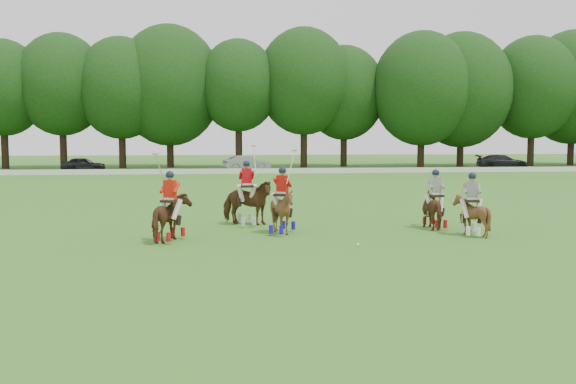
{
  "coord_description": "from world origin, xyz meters",
  "views": [
    {
      "loc": [
        -2.27,
        -17.04,
        3.3
      ],
      "look_at": [
        0.1,
        4.2,
        1.4
      ],
      "focal_mm": 40.0,
      "sensor_mm": 36.0,
      "label": 1
    }
  ],
  "objects": [
    {
      "name": "ground",
      "position": [
        0.0,
        0.0,
        0.0
      ],
      "size": [
        180.0,
        180.0,
        0.0
      ],
      "primitive_type": "plane",
      "color": "#386D1F",
      "rests_on": "ground"
    },
    {
      "name": "tree_line",
      "position": [
        0.26,
        48.05,
        8.23
      ],
      "size": [
        117.98,
        14.32,
        14.75
      ],
      "color": "black",
      "rests_on": "ground"
    },
    {
      "name": "boundary_rail",
      "position": [
        0.0,
        38.0,
        0.22
      ],
      "size": [
        120.0,
        0.1,
        0.44
      ],
      "primitive_type": "cube",
      "color": "white",
      "rests_on": "ground"
    },
    {
      "name": "car_left",
      "position": [
        -14.24,
        42.5,
        0.66
      ],
      "size": [
        4.04,
        2.05,
        1.32
      ],
      "primitive_type": "imported",
      "rotation": [
        0.0,
        0.0,
        1.7
      ],
      "color": "black",
      "rests_on": "ground"
    },
    {
      "name": "car_mid",
      "position": [
        0.47,
        42.5,
        0.71
      ],
      "size": [
        4.56,
        2.7,
        1.42
      ],
      "primitive_type": "imported",
      "rotation": [
        0.0,
        0.0,
        1.87
      ],
      "color": "gray",
      "rests_on": "ground"
    },
    {
      "name": "car_right",
      "position": [
        25.3,
        42.5,
        0.71
      ],
      "size": [
        5.12,
        2.75,
        1.41
      ],
      "primitive_type": "imported",
      "rotation": [
        0.0,
        0.0,
        1.41
      ],
      "color": "black",
      "rests_on": "ground"
    },
    {
      "name": "polo_red_a",
      "position": [
        -3.72,
        3.01,
        0.78
      ],
      "size": [
        1.35,
        1.9,
        2.73
      ],
      "color": "#4B2914",
      "rests_on": "ground"
    },
    {
      "name": "polo_red_b",
      "position": [
        -1.19,
        6.33,
        0.85
      ],
      "size": [
        1.73,
        1.51,
        2.91
      ],
      "color": "#4B2914",
      "rests_on": "ground"
    },
    {
      "name": "polo_red_c",
      "position": [
        -0.1,
        4.11,
        0.8
      ],
      "size": [
        1.73,
        1.8,
        2.79
      ],
      "color": "#4B2914",
      "rests_on": "ground"
    },
    {
      "name": "polo_stripe_a",
      "position": [
        5.4,
        4.77,
        0.74
      ],
      "size": [
        1.02,
        1.68,
        2.09
      ],
      "color": "#4B2914",
      "rests_on": "ground"
    },
    {
      "name": "polo_stripe_b",
      "position": [
        6.04,
        3.08,
        0.73
      ],
      "size": [
        1.34,
        1.44,
        2.08
      ],
      "color": "#4B2914",
      "rests_on": "ground"
    },
    {
      "name": "polo_ball",
      "position": [
        1.89,
        1.49,
        0.04
      ],
      "size": [
        0.09,
        0.09,
        0.09
      ],
      "primitive_type": "sphere",
      "color": "white",
      "rests_on": "ground"
    }
  ]
}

